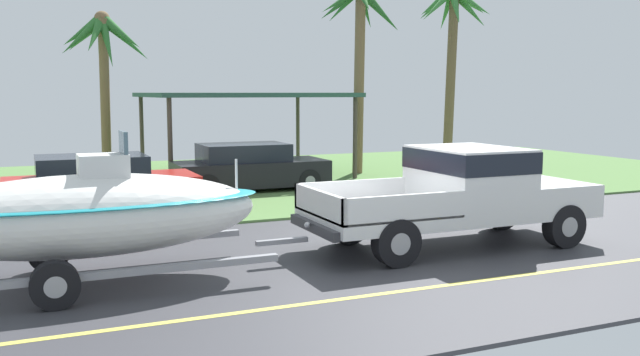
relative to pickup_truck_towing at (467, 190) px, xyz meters
The scene contains 9 objects.
ground 8.37m from the pickup_truck_towing, 105.12° to the left, with size 36.00×22.00×0.11m.
pickup_truck_towing is the anchor object (origin of this frame).
boat_on_trailer 6.70m from the pickup_truck_towing, behind, with size 6.31×2.33×2.25m.
parked_sedan_near 8.47m from the pickup_truck_towing, 134.14° to the left, with size 4.31×1.90×1.38m.
parked_sedan_far 8.37m from the pickup_truck_towing, 100.98° to the left, with size 4.31×1.82×1.38m.
carport_awning 11.98m from the pickup_truck_towing, 92.96° to the left, with size 6.45×5.48×2.81m.
palm_tree_near_left 15.18m from the pickup_truck_towing, 109.11° to the left, with size 3.17×3.33×5.53m.
palm_tree_near_right 13.88m from the pickup_truck_towing, 56.98° to the left, with size 3.23×3.10×6.79m.
palm_tree_mid 11.61m from the pickup_truck_towing, 73.47° to the left, with size 3.51×3.72×6.52m.
Camera 1 is at (-5.34, -10.04, 2.82)m, focal length 38.49 mm.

